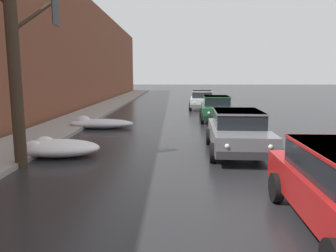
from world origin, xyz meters
The scene contains 8 objects.
left_sidewalk_slab centered at (-5.96, 18.00, 0.08)m, with size 2.44×80.00×0.16m, color gray.
brick_townhouse_facade centered at (-7.68, 17.99, 4.47)m, with size 0.63×80.00×8.94m.
snow_bank_near_corner_left centered at (-4.26, 12.35, 0.27)m, with size 2.72×1.48×0.62m.
snow_bank_mid_block_left centered at (-4.11, 17.97, 0.24)m, with size 3.17×1.24×0.62m.
bare_tree_second_along_sidewalk centered at (-4.76, 11.08, 3.16)m, with size 2.03×1.20×6.21m.
sedan_grey_parked_kerbside_close centered at (1.76, 12.94, 0.75)m, with size 2.19×4.33×1.42m.
sedan_green_parked_kerbside_mid centered at (2.07, 20.81, 0.75)m, with size 2.04×4.28×1.42m.
sedan_white_parked_far_down_block centered at (1.80, 27.24, 0.75)m, with size 2.16×4.00×1.42m.
Camera 1 is at (-0.41, 2.28, 2.57)m, focal length 34.31 mm.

